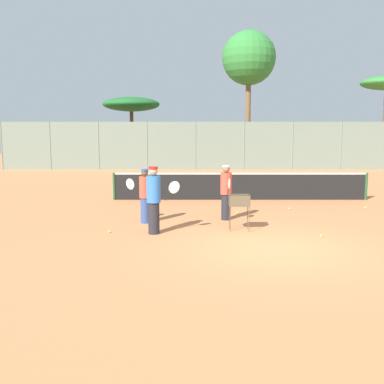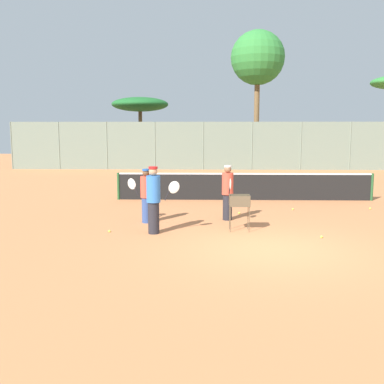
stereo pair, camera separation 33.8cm
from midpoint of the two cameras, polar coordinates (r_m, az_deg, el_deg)
name	(u,v)px [view 2 (the right image)]	position (r m, az deg, el deg)	size (l,w,h in m)	color
ground_plane	(271,249)	(10.73, 10.93, -7.17)	(80.00, 80.00, 0.00)	#D37F4C
tennis_net	(244,186)	(17.78, 7.19, 0.76)	(10.06, 0.10, 1.07)	#26592D
back_fence	(228,146)	(30.94, 4.85, 5.86)	(30.01, 0.08, 3.27)	gray
tree_0	(258,59)	(36.04, 8.62, 16.40)	(4.11, 4.11, 10.23)	brown
tree_1	(140,105)	(36.35, -6.34, 10.94)	(4.47, 4.47, 5.27)	brown
player_white_outfit	(154,199)	(11.96, -4.07, -0.90)	(0.93, 0.37, 1.80)	#26262D
player_red_cap	(228,192)	(13.78, 5.25, 0.02)	(0.35, 0.90, 1.69)	#26262D
player_yellow_shirt	(146,195)	(13.39, -5.16, -0.37)	(0.82, 0.50, 1.61)	#334C8C
ball_cart	(239,203)	(12.36, 6.79, -1.46)	(0.56, 0.41, 1.00)	brown
tennis_ball_0	(370,208)	(16.93, 22.22, -1.94)	(0.07, 0.07, 0.07)	#D1E54C
tennis_ball_1	(293,209)	(15.96, 13.28, -2.13)	(0.07, 0.07, 0.07)	#D1E54C
tennis_ball_2	(322,237)	(12.12, 16.90, -5.46)	(0.07, 0.07, 0.07)	#D1E54C
tennis_ball_3	(109,231)	(12.40, -9.67, -4.92)	(0.07, 0.07, 0.07)	#D1E54C
tennis_ball_4	(240,202)	(17.17, 6.69, -1.26)	(0.07, 0.07, 0.07)	#D1E54C
tennis_ball_5	(239,213)	(14.93, 6.68, -2.66)	(0.07, 0.07, 0.07)	#D1E54C
parked_car	(130,156)	(35.78, -7.66, 4.54)	(4.20, 1.70, 1.60)	#3F4C8C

